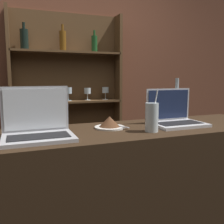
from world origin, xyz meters
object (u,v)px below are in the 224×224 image
object	(u,v)px
water_glass	(152,117)
wine_bottle_clear	(176,103)
laptop_far	(175,117)
laptop_near	(38,127)
cake_plate	(110,123)

from	to	relation	value
water_glass	wine_bottle_clear	size ratio (longest dim) A/B	0.78
water_glass	laptop_far	bearing A→B (deg)	28.04
laptop_near	wine_bottle_clear	world-z (taller)	wine_bottle_clear
cake_plate	wine_bottle_clear	size ratio (longest dim) A/B	0.62
laptop_far	cake_plate	xyz separation A→B (m)	(-0.42, 0.04, -0.02)
laptop_far	cake_plate	size ratio (longest dim) A/B	1.79
laptop_far	wine_bottle_clear	bearing A→B (deg)	52.47
cake_plate	wine_bottle_clear	bearing A→B (deg)	13.89
laptop_far	water_glass	distance (m)	0.27
laptop_near	laptop_far	size ratio (longest dim) A/B	1.04
water_glass	cake_plate	bearing A→B (deg)	137.21
cake_plate	water_glass	xyz separation A→B (m)	(0.18, -0.17, 0.05)
laptop_far	water_glass	world-z (taller)	water_glass
laptop_far	wine_bottle_clear	world-z (taller)	wine_bottle_clear
laptop_near	laptop_far	distance (m)	0.84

